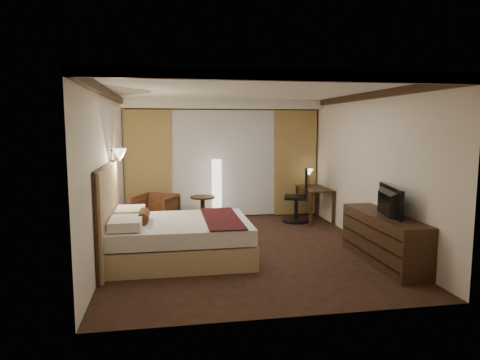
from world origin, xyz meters
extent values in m
cube|color=black|center=(0.00, 0.00, 0.00)|extent=(4.50, 5.50, 0.01)
cube|color=white|center=(0.00, 0.00, 2.70)|extent=(4.50, 5.50, 0.01)
cube|color=white|center=(0.00, 2.75, 1.35)|extent=(4.50, 0.02, 2.70)
cube|color=white|center=(-2.25, 0.00, 1.35)|extent=(0.02, 5.50, 2.70)
cube|color=white|center=(2.25, 0.00, 1.35)|extent=(0.02, 5.50, 2.70)
cube|color=white|center=(0.00, 2.50, 2.60)|extent=(4.50, 0.50, 0.20)
cube|color=silver|center=(0.00, 2.67, 1.25)|extent=(2.48, 0.04, 2.45)
cube|color=tan|center=(-1.70, 2.61, 1.25)|extent=(1.00, 0.14, 2.45)
cube|color=tan|center=(1.70, 2.61, 1.25)|extent=(1.00, 0.14, 2.45)
imported|color=#431C14|center=(-1.53, 1.79, 0.39)|extent=(1.00, 0.98, 0.78)
imported|color=black|center=(1.97, -1.13, 1.06)|extent=(0.81, 1.15, 0.14)
camera|label=1|loc=(-1.29, -7.12, 2.11)|focal=32.00mm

